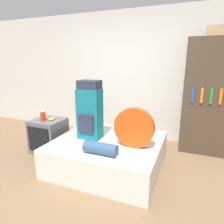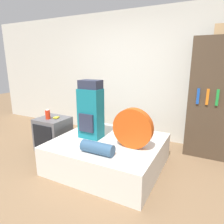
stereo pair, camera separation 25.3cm
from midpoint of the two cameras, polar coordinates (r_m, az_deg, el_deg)
The scene contains 11 objects.
ground_plane at distance 2.93m, azimuth -11.81°, elevation -19.27°, with size 16.00×16.00×0.00m, color #846647.
wall_back at distance 4.28m, azimuth 2.69°, elevation 10.24°, with size 8.00×0.05×2.60m.
bed at distance 3.17m, azimuth -3.38°, elevation -11.68°, with size 1.58×1.44×0.43m.
backpack at distance 3.07m, azimuth -8.77°, elevation 0.29°, with size 0.35×0.27×0.90m.
tent_bag at distance 2.76m, azimuth 3.72°, elevation -4.52°, with size 0.56×0.11×0.56m.
sleeping_roll at distance 2.62m, azimuth -6.14°, elevation -10.38°, with size 0.45×0.16×0.16m.
television at distance 3.85m, azimuth -19.47°, elevation -6.37°, with size 0.54×0.53×0.60m.
canister at distance 3.71m, azimuth -20.99°, elevation -1.10°, with size 0.09×0.09×0.17m.
banana_bunch at distance 3.73m, azimuth -18.57°, elevation -1.89°, with size 0.11×0.15×0.03m.
bookshelf at distance 3.79m, azimuth 24.47°, elevation 3.73°, with size 0.86×0.46×1.98m.
cardboard_box at distance 3.73m, azimuth 26.15°, elevation 20.04°, with size 0.30×0.23×0.16m.
Camera 1 is at (1.30, -2.05, 1.61)m, focal length 32.00 mm.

